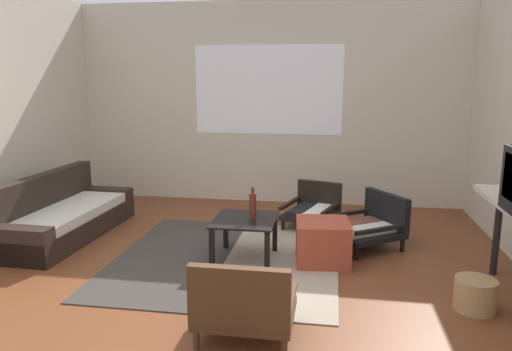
{
  "coord_description": "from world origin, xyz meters",
  "views": [
    {
      "loc": [
        0.89,
        -3.44,
        1.7
      ],
      "look_at": [
        0.21,
        0.73,
        0.83
      ],
      "focal_mm": 33.49,
      "sensor_mm": 36.0,
      "label": 1
    }
  ],
  "objects": [
    {
      "name": "coffee_table",
      "position": [
        0.1,
        0.76,
        0.34
      ],
      "size": [
        0.58,
        0.63,
        0.41
      ],
      "color": "black",
      "rests_on": "ground"
    },
    {
      "name": "armchair_striped_foreground",
      "position": [
        0.35,
        -0.62,
        0.25
      ],
      "size": [
        0.64,
        0.53,
        0.57
      ],
      "color": "#472D19",
      "rests_on": "ground"
    },
    {
      "name": "couch",
      "position": [
        -2.0,
        1.15,
        0.21
      ],
      "size": [
        0.76,
        1.83,
        0.67
      ],
      "color": "black",
      "rests_on": "ground"
    },
    {
      "name": "far_wall_with_window",
      "position": [
        0.0,
        3.06,
        1.35
      ],
      "size": [
        5.6,
        0.13,
        2.7
      ],
      "color": "beige",
      "rests_on": "ground"
    },
    {
      "name": "wicker_basket",
      "position": [
        1.97,
        0.07,
        0.12
      ],
      "size": [
        0.3,
        0.3,
        0.24
      ],
      "primitive_type": "cylinder",
      "color": "#9E7A4C",
      "rests_on": "ground"
    },
    {
      "name": "armchair_corner",
      "position": [
        1.28,
        1.37,
        0.23
      ],
      "size": [
        0.89,
        0.88,
        0.53
      ],
      "color": "black",
      "rests_on": "ground"
    },
    {
      "name": "glass_bottle",
      "position": [
        0.17,
        0.76,
        0.54
      ],
      "size": [
        0.07,
        0.07,
        0.31
      ],
      "color": "#5B2319",
      "rests_on": "coffee_table"
    },
    {
      "name": "ground_plane",
      "position": [
        0.0,
        0.0,
        0.0
      ],
      "size": [
        7.8,
        7.8,
        0.0
      ],
      "primitive_type": "plane",
      "color": "brown"
    },
    {
      "name": "ottoman_orange",
      "position": [
        0.82,
        0.83,
        0.2
      ],
      "size": [
        0.53,
        0.53,
        0.4
      ],
      "primitive_type": "cube",
      "rotation": [
        0.0,
        0.0,
        0.1
      ],
      "color": "#993D28",
      "rests_on": "ground"
    },
    {
      "name": "area_rug",
      "position": [
        -0.08,
        0.77,
        0.01
      ],
      "size": [
        2.1,
        2.24,
        0.01
      ],
      "color": "#38332D",
      "rests_on": "ground"
    },
    {
      "name": "armchair_by_window",
      "position": [
        0.68,
        1.98,
        0.21
      ],
      "size": [
        0.71,
        0.76,
        0.49
      ],
      "color": "black",
      "rests_on": "ground"
    }
  ]
}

